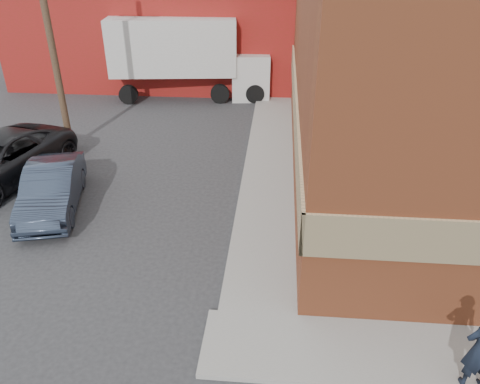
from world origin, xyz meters
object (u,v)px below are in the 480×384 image
(utility_pole, at_px, (48,25))
(box_truck, at_px, (189,52))
(warehouse, at_px, (164,28))
(sedan, at_px, (52,189))

(utility_pole, bearing_deg, box_truck, 62.36)
(warehouse, xyz_separation_m, box_truck, (2.21, -3.91, -0.47))
(utility_pole, bearing_deg, sedan, -72.61)
(sedan, bearing_deg, utility_pole, 93.05)
(box_truck, bearing_deg, warehouse, 112.90)
(box_truck, bearing_deg, sedan, -107.22)
(sedan, relative_size, box_truck, 0.50)
(warehouse, relative_size, sedan, 3.83)
(warehouse, distance_m, box_truck, 4.52)
(sedan, xyz_separation_m, box_truck, (2.22, 11.84, 1.64))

